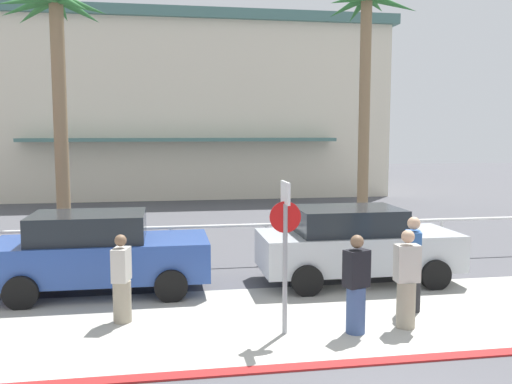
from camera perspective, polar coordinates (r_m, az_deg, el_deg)
ground_plane at (r=15.69m, az=0.04°, el=-6.12°), size 80.00×80.00×0.00m
sidewalk_strip at (r=10.22m, az=5.54°, el=-12.91°), size 44.00×4.00×0.02m
curb_paint at (r=8.43m, az=9.22°, el=-17.19°), size 44.00×0.24×0.03m
building_backdrop at (r=32.46m, az=-8.04°, el=8.48°), size 22.02×12.03×9.30m
rail_fence at (r=14.08m, az=1.05°, el=-4.06°), size 19.43×0.08×1.04m
stop_sign_bike_lane at (r=9.00m, az=3.05°, el=-4.52°), size 0.52×0.56×2.56m
palm_tree_2 at (r=15.61m, az=-20.00°, el=12.98°), size 2.72×3.23×6.99m
palm_tree_3 at (r=18.49m, az=11.45°, el=14.08°), size 3.19×3.56×7.83m
car_blue_1 at (r=11.97m, az=-15.98°, el=-6.00°), size 4.40×2.02×1.69m
car_silver_2 at (r=12.54m, az=10.28°, el=-5.31°), size 4.40×2.02×1.69m
pedestrian_0 at (r=10.04m, az=-13.77°, el=-9.14°), size 0.38×0.45×1.58m
pedestrian_1 at (r=9.82m, az=15.37°, el=-9.11°), size 0.41×0.33×1.72m
pedestrian_2 at (r=10.71m, az=15.94°, el=-7.58°), size 0.41×0.46×1.80m
pedestrian_3 at (r=9.38m, az=10.36°, el=-9.84°), size 0.47×0.42×1.68m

